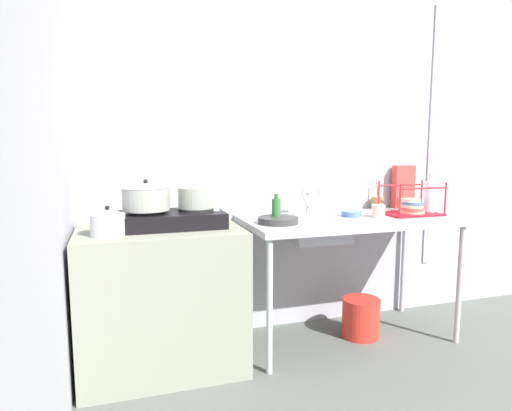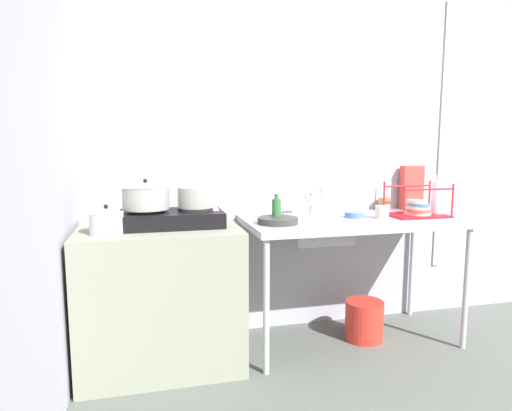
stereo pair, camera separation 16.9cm
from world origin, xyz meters
name	(u,v)px [view 2 (the right image)]	position (x,y,z in m)	size (l,w,h in m)	color
wall_back	(409,155)	(0.00, 1.73, 1.23)	(5.53, 0.10, 2.46)	#AFAEB9
wall_metal_strip	(442,138)	(0.24, 1.67, 1.35)	(0.05, 0.01, 1.97)	#B7B3BF
counter_concrete	(161,295)	(-1.88, 1.34, 0.42)	(0.92, 0.67, 0.83)	gray
counter_sink	(352,227)	(-0.65, 1.34, 0.77)	(1.40, 0.67, 0.83)	#B7B3BF
stove	(172,218)	(-1.80, 1.34, 0.88)	(0.59, 0.34, 0.11)	black
pot_on_left_burner	(146,196)	(-1.95, 1.34, 1.02)	(0.27, 0.27, 0.18)	#9A9D91
pot_on_right_burner	(195,197)	(-1.66, 1.34, 1.00)	(0.21, 0.21, 0.12)	#979C8D
pot_beside_stove	(107,221)	(-2.16, 1.20, 0.90)	(0.18, 0.18, 0.16)	silver
percolator	(215,214)	(-1.55, 1.32, 0.90)	(0.09, 0.09, 0.13)	silver
sink_basin	(318,231)	(-0.89, 1.33, 0.76)	(0.37, 0.33, 0.14)	#B7B3BF
faucet	(314,196)	(-0.86, 1.48, 0.97)	(0.14, 0.08, 0.22)	#B7B3BF
frying_pan	(278,220)	(-1.17, 1.27, 0.85)	(0.25, 0.25, 0.04)	#363533
dish_rack	(417,209)	(-0.18, 1.32, 0.88)	(0.38, 0.26, 0.23)	red
cup_by_rack	(382,212)	(-0.47, 1.28, 0.87)	(0.09, 0.09, 0.08)	beige
small_bowl_on_drainboard	(355,215)	(-0.61, 1.37, 0.85)	(0.14, 0.14, 0.04)	#4D72B7
bottle_by_sink	(276,210)	(-1.17, 1.32, 0.91)	(0.06, 0.06, 0.18)	#346D37
bottle_by_rack	(437,198)	(-0.03, 1.32, 0.95)	(0.07, 0.07, 0.28)	silver
cereal_box	(411,188)	(-0.03, 1.62, 0.99)	(0.17, 0.07, 0.32)	#D04039
utensil_jar	(384,204)	(-0.26, 1.61, 0.88)	(0.09, 0.09, 0.20)	#A27344
bucket_on_floor	(364,320)	(-0.54, 1.32, 0.13)	(0.26, 0.26, 0.27)	red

